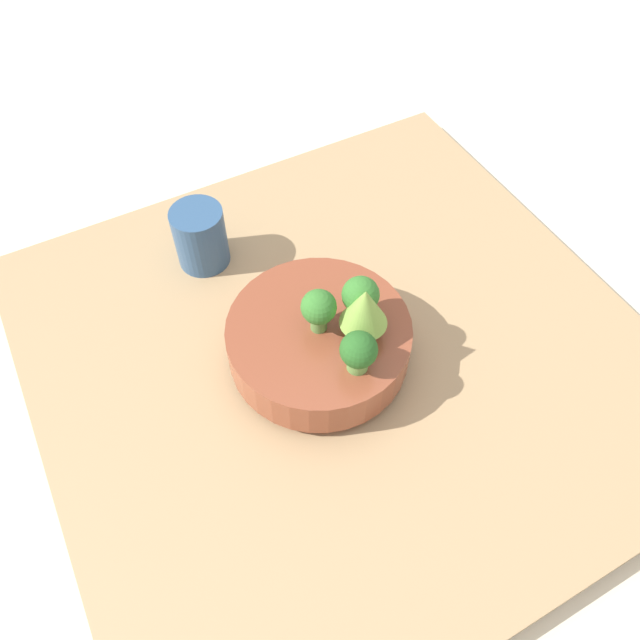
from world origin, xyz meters
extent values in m
plane|color=beige|center=(0.00, 0.00, 0.00)|extent=(6.00, 6.00, 0.00)
cube|color=tan|center=(0.00, 0.00, 0.02)|extent=(0.83, 0.82, 0.04)
cylinder|color=brown|center=(-0.04, 0.00, 0.05)|extent=(0.11, 0.11, 0.01)
cylinder|color=brown|center=(-0.04, 0.00, 0.08)|extent=(0.25, 0.25, 0.06)
cylinder|color=#6BA34C|center=(-0.02, -0.08, 0.13)|extent=(0.03, 0.03, 0.02)
sphere|color=#286023|center=(-0.02, -0.08, 0.15)|extent=(0.05, 0.05, 0.05)
cylinder|color=#609347|center=(-0.04, 0.00, 0.13)|extent=(0.02, 0.02, 0.03)
sphere|color=#387A2D|center=(-0.04, 0.00, 0.16)|extent=(0.05, 0.05, 0.05)
cylinder|color=#6BA34C|center=(0.02, -0.01, 0.13)|extent=(0.03, 0.03, 0.03)
sphere|color=#387A2D|center=(0.02, -0.01, 0.16)|extent=(0.05, 0.05, 0.05)
cylinder|color=#609347|center=(0.01, -0.04, 0.13)|extent=(0.02, 0.02, 0.03)
cone|color=#84AD47|center=(0.01, -0.04, 0.17)|extent=(0.06, 0.06, 0.06)
cylinder|color=#33567F|center=(-0.11, 0.25, 0.09)|extent=(0.08, 0.08, 0.10)
camera|label=1|loc=(-0.26, -0.42, 0.77)|focal=35.00mm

